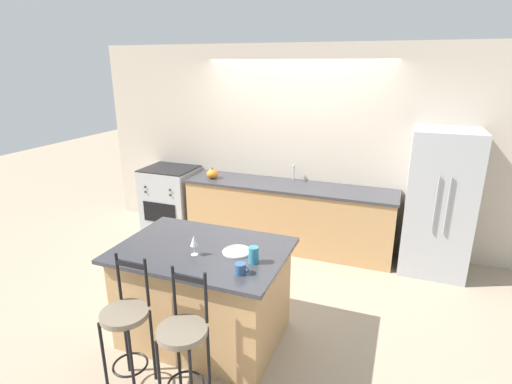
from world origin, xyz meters
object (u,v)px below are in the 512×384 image
(bar_stool_far, at_px, (184,343))
(coffee_mug, at_px, (240,269))
(oven_range, at_px, (171,198))
(dinner_plate, at_px, (237,251))
(bar_stool_near, at_px, (127,325))
(pumpkin_decoration, at_px, (212,174))
(wine_glass, at_px, (194,241))
(tumbler_cup, at_px, (254,255))
(refrigerator, at_px, (439,203))

(bar_stool_far, xyz_separation_m, coffee_mug, (0.24, 0.49, 0.39))
(oven_range, relative_size, dinner_plate, 3.77)
(bar_stool_near, distance_m, pumpkin_decoration, 2.93)
(bar_stool_near, height_order, bar_stool_far, same)
(bar_stool_far, xyz_separation_m, wine_glass, (-0.25, 0.64, 0.47))
(bar_stool_far, height_order, tumbler_cup, bar_stool_far)
(wine_glass, relative_size, pumpkin_decoration, 1.07)
(bar_stool_far, bearing_deg, dinner_plate, 85.37)
(bar_stool_far, relative_size, coffee_mug, 9.32)
(oven_range, height_order, dinner_plate, oven_range)
(dinner_plate, bearing_deg, bar_stool_near, -125.89)
(bar_stool_near, xyz_separation_m, bar_stool_far, (0.51, -0.02, 0.00))
(refrigerator, relative_size, bar_stool_near, 1.60)
(oven_range, bearing_deg, tumbler_cup, -45.18)
(oven_range, relative_size, pumpkin_decoration, 5.80)
(refrigerator, xyz_separation_m, tumbler_cup, (-1.50, -2.22, 0.10))
(wine_glass, height_order, pumpkin_decoration, wine_glass)
(bar_stool_far, bearing_deg, oven_range, 123.72)
(coffee_mug, distance_m, pumpkin_decoration, 2.75)
(oven_range, height_order, wine_glass, wine_glass)
(bar_stool_far, distance_m, pumpkin_decoration, 3.11)
(oven_range, xyz_separation_m, pumpkin_decoration, (0.76, -0.08, 0.48))
(refrigerator, bearing_deg, dinner_plate, -128.90)
(dinner_plate, distance_m, coffee_mug, 0.37)
(refrigerator, distance_m, bar_stool_far, 3.42)
(bar_stool_near, height_order, dinner_plate, bar_stool_near)
(coffee_mug, bearing_deg, bar_stool_near, -147.90)
(coffee_mug, height_order, tumbler_cup, tumbler_cup)
(oven_range, height_order, tumbler_cup, tumbler_cup)
(pumpkin_decoration, bearing_deg, dinner_plate, -58.22)
(bar_stool_far, distance_m, coffee_mug, 0.67)
(dinner_plate, height_order, pumpkin_decoration, pumpkin_decoration)
(refrigerator, xyz_separation_m, dinner_plate, (-1.69, -2.10, 0.04))
(dinner_plate, bearing_deg, coffee_mug, -62.48)
(oven_range, xyz_separation_m, dinner_plate, (2.02, -2.11, 0.44))
(oven_range, xyz_separation_m, bar_stool_far, (1.95, -2.92, 0.09))
(oven_range, height_order, bar_stool_far, bar_stool_far)
(oven_range, distance_m, bar_stool_near, 3.24)
(oven_range, distance_m, coffee_mug, 3.30)
(refrigerator, distance_m, tumbler_cup, 2.68)
(oven_range, bearing_deg, wine_glass, -53.29)
(wine_glass, bearing_deg, oven_range, 126.71)
(oven_range, relative_size, bar_stool_near, 0.88)
(dinner_plate, distance_m, tumbler_cup, 0.24)
(oven_range, height_order, pumpkin_decoration, pumpkin_decoration)
(tumbler_cup, bearing_deg, dinner_plate, 148.37)
(bar_stool_far, bearing_deg, bar_stool_near, 177.45)
(bar_stool_near, bearing_deg, wine_glass, 67.68)
(refrigerator, bearing_deg, coffee_mug, -122.14)
(bar_stool_far, bearing_deg, refrigerator, 58.87)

